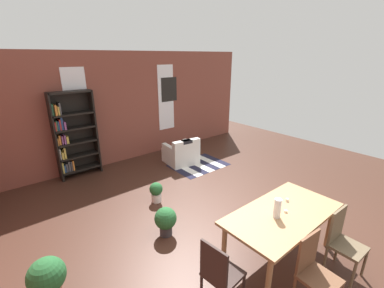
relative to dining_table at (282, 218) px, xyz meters
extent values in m
plane|color=#41261C|center=(0.12, 0.66, -0.69)|extent=(11.36, 11.36, 0.00)
cube|color=brown|center=(0.12, 5.09, 0.82)|extent=(8.46, 0.12, 3.01)
cube|color=white|center=(-1.19, 5.02, 0.97)|extent=(0.55, 0.02, 1.96)
cube|color=white|center=(1.42, 5.02, 0.97)|extent=(0.55, 0.02, 1.96)
cube|color=#9F754D|center=(0.00, 0.00, 0.07)|extent=(1.81, 0.92, 0.04)
cylinder|color=#9F754D|center=(-0.81, -0.36, -0.32)|extent=(0.07, 0.07, 0.74)
cylinder|color=#9F754D|center=(0.81, -0.36, -0.32)|extent=(0.07, 0.07, 0.74)
cylinder|color=#9F754D|center=(-0.81, 0.36, -0.32)|extent=(0.07, 0.07, 0.74)
cylinder|color=#9F754D|center=(0.81, 0.36, -0.32)|extent=(0.07, 0.07, 0.74)
cylinder|color=silver|center=(-0.17, 0.00, 0.23)|extent=(0.10, 0.10, 0.28)
cylinder|color=silver|center=(0.31, 0.13, 0.11)|extent=(0.04, 0.04, 0.04)
cylinder|color=silver|center=(0.03, -0.02, 0.10)|extent=(0.04, 0.04, 0.03)
cube|color=brown|center=(-0.41, -0.76, -0.24)|extent=(0.43, 0.43, 0.04)
cube|color=brown|center=(-0.39, -0.58, 0.01)|extent=(0.38, 0.06, 0.50)
cylinder|color=brown|center=(-0.21, -0.60, -0.47)|extent=(0.04, 0.04, 0.43)
cube|color=brown|center=(0.41, -0.76, -0.24)|extent=(0.41, 0.41, 0.04)
cube|color=brown|center=(0.41, -0.58, 0.01)|extent=(0.38, 0.04, 0.50)
cylinder|color=brown|center=(0.22, -0.94, -0.47)|extent=(0.04, 0.04, 0.43)
cylinder|color=brown|center=(0.58, -0.95, -0.47)|extent=(0.04, 0.04, 0.43)
cylinder|color=brown|center=(0.23, -0.58, -0.47)|extent=(0.04, 0.04, 0.43)
cylinder|color=brown|center=(0.59, -0.59, -0.47)|extent=(0.04, 0.04, 0.43)
cube|color=#2E201C|center=(-1.21, 0.00, -0.24)|extent=(0.44, 0.44, 0.04)
cube|color=#2E201C|center=(-1.39, -0.02, 0.01)|extent=(0.07, 0.38, 0.50)
cylinder|color=#2E201C|center=(-1.05, 0.20, -0.47)|extent=(0.04, 0.04, 0.43)
cube|color=black|center=(-1.84, 4.82, 0.37)|extent=(0.04, 0.32, 2.11)
cube|color=black|center=(-0.91, 4.82, 0.37)|extent=(0.04, 0.32, 2.11)
cube|color=black|center=(-1.38, 4.97, 0.37)|extent=(0.98, 0.01, 2.11)
cube|color=black|center=(-1.38, 4.82, -0.51)|extent=(0.94, 0.32, 0.04)
cube|color=gold|center=(-1.80, 4.82, -0.35)|extent=(0.04, 0.25, 0.27)
cube|color=#284C8C|center=(-1.75, 4.82, -0.40)|extent=(0.03, 0.19, 0.18)
cube|color=#4C4C51|center=(-1.70, 4.82, -0.39)|extent=(0.04, 0.17, 0.21)
cube|color=#4C4C51|center=(-1.65, 4.82, -0.36)|extent=(0.04, 0.20, 0.26)
cube|color=#4C4C51|center=(-1.60, 4.82, -0.37)|extent=(0.03, 0.22, 0.25)
cube|color=orange|center=(-1.56, 4.82, -0.36)|extent=(0.03, 0.21, 0.26)
cube|color=black|center=(-1.38, 4.82, -0.16)|extent=(0.94, 0.32, 0.04)
cube|color=white|center=(-1.81, 4.82, 0.00)|extent=(0.03, 0.23, 0.27)
cube|color=gold|center=(-1.76, 4.82, -0.05)|extent=(0.04, 0.25, 0.17)
cube|color=gold|center=(-1.70, 4.82, -0.01)|extent=(0.04, 0.22, 0.27)
cube|color=black|center=(-1.38, 4.82, 0.19)|extent=(0.94, 0.32, 0.04)
cube|color=orange|center=(-1.81, 4.82, 0.29)|extent=(0.03, 0.22, 0.16)
cube|color=orange|center=(-1.76, 4.82, 0.33)|extent=(0.04, 0.16, 0.23)
cube|color=#8C4C8C|center=(-1.70, 4.82, 0.32)|extent=(0.03, 0.16, 0.21)
cube|color=#8C4C8C|center=(-1.65, 4.82, 0.32)|extent=(0.04, 0.20, 0.22)
cube|color=gold|center=(-1.59, 4.82, 0.30)|extent=(0.05, 0.17, 0.17)
cube|color=black|center=(-1.38, 4.82, 0.55)|extent=(0.94, 0.32, 0.04)
cube|color=#B22D28|center=(-1.81, 4.82, 0.67)|extent=(0.04, 0.25, 0.21)
cube|color=#33724C|center=(-1.77, 4.82, 0.68)|extent=(0.03, 0.19, 0.23)
cube|color=#284C8C|center=(-1.73, 4.82, 0.67)|extent=(0.03, 0.20, 0.21)
cube|color=#B22D28|center=(-1.70, 4.82, 0.69)|extent=(0.03, 0.23, 0.25)
cube|color=#284C8C|center=(-1.65, 4.82, 0.71)|extent=(0.04, 0.19, 0.30)
cube|color=#8C4C8C|center=(-1.60, 4.82, 0.66)|extent=(0.04, 0.26, 0.19)
cube|color=black|center=(-1.38, 4.82, 0.90)|extent=(0.94, 0.32, 0.04)
cube|color=#33724C|center=(-1.80, 4.82, 1.05)|extent=(0.05, 0.16, 0.26)
cube|color=orange|center=(-1.74, 4.82, 1.04)|extent=(0.05, 0.27, 0.24)
cube|color=gold|center=(-1.68, 4.82, 1.02)|extent=(0.03, 0.24, 0.20)
cube|color=#4C4C51|center=(-1.64, 4.82, 1.05)|extent=(0.04, 0.20, 0.27)
cube|color=black|center=(-1.38, 4.82, 1.41)|extent=(0.94, 0.32, 0.04)
cube|color=silver|center=(1.06, 3.83, -0.49)|extent=(0.89, 0.89, 0.40)
cube|color=silver|center=(1.02, 3.51, -0.11)|extent=(0.81, 0.25, 0.35)
cube|color=silver|center=(1.40, 3.79, -0.21)|extent=(0.20, 0.73, 0.15)
cube|color=silver|center=(0.72, 3.87, -0.21)|extent=(0.20, 0.73, 0.15)
cube|color=black|center=(1.02, 3.51, 0.02)|extent=(0.30, 0.20, 0.08)
cylinder|color=#333338|center=(-1.02, 1.50, -0.60)|extent=(0.21, 0.21, 0.17)
sphere|color=#235B2D|center=(-1.02, 1.50, -0.37)|extent=(0.37, 0.37, 0.37)
sphere|color=#235B2D|center=(-2.82, 1.44, -0.36)|extent=(0.45, 0.45, 0.45)
cylinder|color=silver|center=(-0.58, 2.50, -0.60)|extent=(0.20, 0.20, 0.18)
sphere|color=#235B2D|center=(-0.58, 2.50, -0.40)|extent=(0.27, 0.27, 0.27)
cube|color=#1E1E33|center=(0.70, 3.36, -0.68)|extent=(0.21, 1.10, 0.01)
cube|color=white|center=(0.91, 3.36, -0.68)|extent=(0.21, 1.10, 0.01)
cube|color=#1E1E33|center=(1.12, 3.36, -0.68)|extent=(0.21, 1.10, 0.01)
cube|color=white|center=(1.33, 3.36, -0.68)|extent=(0.21, 1.10, 0.01)
cube|color=#1E1E33|center=(1.54, 3.36, -0.68)|extent=(0.21, 1.10, 0.01)
cube|color=white|center=(1.75, 3.36, -0.68)|extent=(0.21, 1.10, 0.01)
cube|color=#1E1E33|center=(1.96, 3.36, -0.68)|extent=(0.21, 1.10, 0.01)
cube|color=black|center=(1.54, 5.01, 1.22)|extent=(0.56, 0.03, 0.72)
camera|label=1|loc=(-3.00, -1.59, 2.20)|focal=24.02mm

